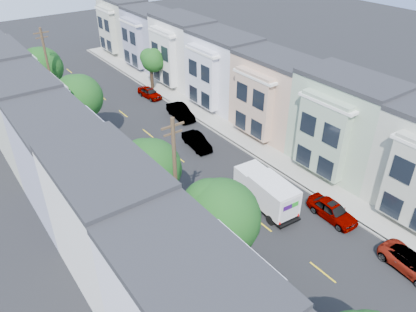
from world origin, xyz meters
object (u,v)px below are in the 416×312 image
at_px(tree_c, 150,169).
at_px(utility_pole_far, 50,74).
at_px(lead_sedan, 197,142).
at_px(tree_d, 79,98).
at_px(parked_left_d, 134,169).
at_px(fedex_truck, 266,191).
at_px(parked_right_d, 150,93).
at_px(tree_e, 42,68).
at_px(parked_right_a, 412,264).
at_px(tree_b, 219,219).
at_px(parked_right_b, 332,211).
at_px(parked_right_c, 181,112).
at_px(tree_far_r, 153,61).
at_px(utility_pole_near, 176,186).
at_px(parked_left_c, 198,232).

xyz_separation_m(tree_c, utility_pole_far, (0.00, 22.47, 0.58)).
xyz_separation_m(utility_pole_far, lead_sedan, (8.90, -15.48, -4.48)).
bearing_deg(tree_d, parked_left_d, -79.51).
bearing_deg(fedex_truck, parked_right_d, 86.91).
relative_size(lead_sedan, parked_right_d, 1.01).
distance_m(tree_e, parked_left_d, 19.88).
bearing_deg(tree_d, parked_right_a, -68.60).
height_order(tree_b, parked_right_b, tree_b).
height_order(tree_c, parked_right_b, tree_c).
distance_m(tree_c, utility_pole_far, 22.48).
bearing_deg(parked_right_c, tree_far_r, 84.08).
distance_m(tree_d, tree_far_r, 16.28).
distance_m(parked_left_d, parked_right_d, 17.63).
relative_size(tree_e, utility_pole_near, 0.73).
bearing_deg(lead_sedan, tree_b, -114.83).
bearing_deg(parked_right_b, tree_c, 145.96).
height_order(tree_e, parked_right_c, tree_e).
bearing_deg(utility_pole_far, parked_left_d, -85.10).
bearing_deg(tree_d, utility_pole_far, 89.98).
bearing_deg(utility_pole_near, parked_right_c, 56.77).
bearing_deg(parked_left_d, parked_right_c, 36.39).
height_order(lead_sedan, parked_right_a, lead_sedan).
bearing_deg(utility_pole_far, parked_right_d, -8.42).
xyz_separation_m(utility_pole_near, fedex_truck, (7.96, -0.55, -3.59)).
bearing_deg(parked_right_b, tree_d, 119.21).
bearing_deg(parked_left_c, utility_pole_far, 93.34).
height_order(utility_pole_far, parked_left_d, utility_pole_far).
bearing_deg(parked_left_d, tree_far_r, 54.51).
distance_m(tree_c, tree_e, 25.54).
distance_m(tree_e, fedex_truck, 30.85).
relative_size(tree_c, lead_sedan, 1.69).
height_order(fedex_truck, parked_right_b, fedex_truck).
bearing_deg(utility_pole_far, parked_right_c, -38.48).
relative_size(tree_b, parked_left_c, 1.59).
xyz_separation_m(utility_pole_near, lead_sedan, (8.90, 10.52, -4.48)).
distance_m(tree_d, parked_right_b, 25.05).
distance_m(tree_e, parked_right_d, 12.89).
height_order(parked_right_b, parked_right_d, parked_right_b).
height_order(utility_pole_near, parked_right_b, utility_pole_near).
height_order(tree_e, fedex_truck, tree_e).
relative_size(tree_far_r, parked_right_d, 1.35).
height_order(tree_b, utility_pole_far, utility_pole_far).
bearing_deg(parked_right_b, utility_pole_far, 112.21).
distance_m(tree_c, parked_right_a, 19.02).
bearing_deg(tree_far_r, parked_right_b, -93.64).
distance_m(tree_e, tree_far_r, 13.46).
height_order(tree_d, tree_far_r, tree_d).
bearing_deg(tree_b, tree_d, 90.00).
bearing_deg(lead_sedan, parked_right_a, -78.50).
distance_m(lead_sedan, parked_left_c, 13.34).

